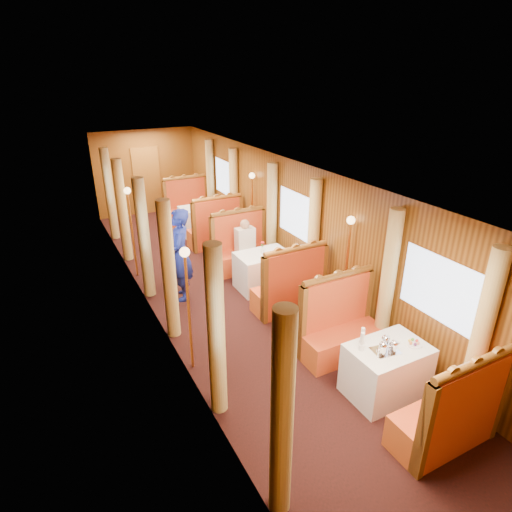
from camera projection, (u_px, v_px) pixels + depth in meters
floor at (230, 295)px, 8.46m from camera, size 3.00×12.00×0.01m
ceiling at (226, 170)px, 7.45m from camera, size 3.00×12.00×0.01m
wall_far at (146, 172)px, 12.82m from camera, size 3.00×0.01×2.50m
wall_left at (148, 251)px, 7.32m from camera, size 0.01×12.00×2.50m
wall_right at (296, 224)px, 8.59m from camera, size 0.01×12.00×2.50m
doorway_far at (147, 181)px, 12.89m from camera, size 0.80×0.04×2.00m
table_near at (386, 370)px, 5.79m from camera, size 1.05×0.72×0.75m
banquette_near_fwd at (449, 417)px, 4.95m from camera, size 1.30×0.55×1.34m
banquette_near_aft at (340, 330)px, 6.59m from camera, size 1.30×0.55×1.34m
table_mid at (263, 271)px, 8.63m from camera, size 1.05×0.72×0.75m
banquette_mid_fwd at (290, 290)px, 7.78m from camera, size 1.30×0.55×1.34m
banquette_mid_aft at (241, 251)px, 9.43m from camera, size 1.30×0.55×1.34m
table_far at (201, 220)px, 11.46m from camera, size 1.05×0.72×0.75m
banquette_far_fwd at (215, 230)px, 10.62m from camera, size 1.30×0.55×1.34m
banquette_far_aft at (188, 208)px, 12.26m from camera, size 1.30×0.55×1.34m
tea_tray at (385, 351)px, 5.56m from camera, size 0.37×0.30×0.01m
teapot_left at (383, 350)px, 5.46m from camera, size 0.19×0.15×0.15m
teapot_right at (394, 348)px, 5.52m from camera, size 0.17×0.13×0.14m
teapot_back at (385, 343)px, 5.60m from camera, size 0.21×0.19×0.14m
fruit_plate at (414, 343)px, 5.70m from camera, size 0.23×0.23×0.05m
cup_inboard at (362, 343)px, 5.54m from camera, size 0.08×0.08×0.26m
cup_outboard at (362, 338)px, 5.64m from camera, size 0.08×0.08×0.26m
rose_vase_mid at (262, 245)px, 8.42m from camera, size 0.06×0.06×0.36m
rose_vase_far at (199, 200)px, 11.24m from camera, size 0.06×0.06×0.36m
window_left_near at (235, 351)px, 4.41m from camera, size 0.01×1.20×0.90m
curtain_left_near_a at (282, 418)px, 3.93m from camera, size 0.22×0.22×2.35m
curtain_left_near_b at (216, 333)px, 5.19m from camera, size 0.22×0.22×2.35m
window_right_near at (438, 288)px, 5.67m from camera, size 0.01×1.20×0.90m
curtain_right_near_a at (481, 338)px, 5.10m from camera, size 0.22×0.22×2.35m
curtain_right_near_b at (388, 284)px, 6.36m from camera, size 0.22×0.22×2.35m
window_left_mid at (148, 240)px, 7.24m from camera, size 0.01×1.20×0.90m
curtain_left_mid_a at (169, 271)px, 6.77m from camera, size 0.22×0.22×2.35m
curtain_left_mid_b at (144, 239)px, 8.03m from camera, size 0.22×0.22×2.35m
window_right_mid at (296, 215)px, 8.50m from camera, size 0.01×1.20×0.90m
curtain_right_mid_a at (313, 241)px, 7.94m from camera, size 0.22×0.22×2.35m
curtain_right_mid_b at (272, 217)px, 9.20m from camera, size 0.22×0.22×2.35m
window_left_far at (110, 192)px, 10.08m from camera, size 0.01×1.20×0.90m
curtain_left_far_a at (123, 211)px, 9.60m from camera, size 0.22×0.22×2.35m
curtain_left_far_b at (110, 194)px, 10.87m from camera, size 0.22×0.22×2.35m
window_right_far at (225, 178)px, 11.34m from camera, size 0.01×1.20×0.90m
curtain_right_far_a at (234, 195)px, 10.77m from camera, size 0.22×0.22×2.35m
curtain_right_far_b at (211, 182)px, 12.04m from camera, size 0.22×0.22×2.35m
sconce_left_fore at (187, 285)px, 5.89m from camera, size 0.14×0.14×1.95m
sconce_right_fore at (348, 249)px, 7.07m from camera, size 0.14×0.14×1.95m
sconce_left_aft at (130, 214)px, 8.72m from camera, size 0.14×0.14×1.95m
sconce_right_aft at (252, 197)px, 9.91m from camera, size 0.14×0.14×1.95m
steward at (180, 255)px, 8.03m from camera, size 0.65×0.77×1.80m
passenger at (246, 241)px, 9.11m from camera, size 0.40×0.44×0.76m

